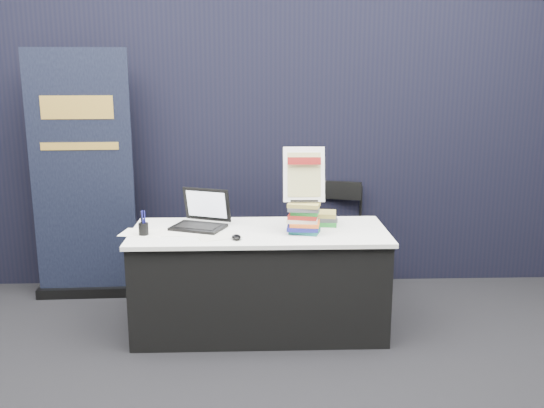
{
  "coord_description": "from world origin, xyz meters",
  "views": [
    {
      "loc": [
        -0.05,
        -3.56,
        1.89
      ],
      "look_at": [
        0.09,
        0.55,
        0.94
      ],
      "focal_mm": 40.0,
      "sensor_mm": 36.0,
      "label": 1
    }
  ],
  "objects_px": {
    "book_stack_short": "(322,218)",
    "pullup_banner": "(83,191)",
    "display_table": "(260,280)",
    "info_sign": "(304,175)",
    "laptop": "(199,219)",
    "stacking_chair": "(340,231)",
    "book_stack_tall": "(304,218)"
  },
  "relations": [
    {
      "from": "book_stack_tall",
      "to": "pullup_banner",
      "type": "height_order",
      "value": "pullup_banner"
    },
    {
      "from": "display_table",
      "to": "info_sign",
      "type": "distance_m",
      "value": 0.83
    },
    {
      "from": "info_sign",
      "to": "laptop",
      "type": "bearing_deg",
      "value": 169.95
    },
    {
      "from": "book_stack_short",
      "to": "pullup_banner",
      "type": "xyz_separation_m",
      "value": [
        -1.86,
        0.55,
        0.1
      ]
    },
    {
      "from": "display_table",
      "to": "book_stack_tall",
      "type": "relative_size",
      "value": 7.97
    },
    {
      "from": "book_stack_tall",
      "to": "book_stack_short",
      "type": "relative_size",
      "value": 0.96
    },
    {
      "from": "book_stack_short",
      "to": "book_stack_tall",
      "type": "bearing_deg",
      "value": -124.37
    },
    {
      "from": "laptop",
      "to": "stacking_chair",
      "type": "relative_size",
      "value": 0.46
    },
    {
      "from": "book_stack_short",
      "to": "pullup_banner",
      "type": "distance_m",
      "value": 1.95
    },
    {
      "from": "book_stack_tall",
      "to": "display_table",
      "type": "bearing_deg",
      "value": 165.31
    },
    {
      "from": "info_sign",
      "to": "pullup_banner",
      "type": "distance_m",
      "value": 1.88
    },
    {
      "from": "display_table",
      "to": "pullup_banner",
      "type": "distance_m",
      "value": 1.65
    },
    {
      "from": "book_stack_tall",
      "to": "book_stack_short",
      "type": "distance_m",
      "value": 0.28
    },
    {
      "from": "info_sign",
      "to": "stacking_chair",
      "type": "bearing_deg",
      "value": 66.8
    },
    {
      "from": "display_table",
      "to": "pullup_banner",
      "type": "height_order",
      "value": "pullup_banner"
    },
    {
      "from": "book_stack_short",
      "to": "stacking_chair",
      "type": "bearing_deg",
      "value": 70.34
    },
    {
      "from": "display_table",
      "to": "book_stack_short",
      "type": "bearing_deg",
      "value": 17.37
    },
    {
      "from": "stacking_chair",
      "to": "book_stack_tall",
      "type": "bearing_deg",
      "value": -98.78
    },
    {
      "from": "display_table",
      "to": "book_stack_short",
      "type": "distance_m",
      "value": 0.64
    },
    {
      "from": "laptop",
      "to": "stacking_chair",
      "type": "distance_m",
      "value": 1.37
    },
    {
      "from": "laptop",
      "to": "info_sign",
      "type": "height_order",
      "value": "info_sign"
    },
    {
      "from": "display_table",
      "to": "laptop",
      "type": "bearing_deg",
      "value": 167.25
    },
    {
      "from": "info_sign",
      "to": "stacking_chair",
      "type": "height_order",
      "value": "info_sign"
    },
    {
      "from": "book_stack_short",
      "to": "display_table",
      "type": "bearing_deg",
      "value": -162.63
    },
    {
      "from": "pullup_banner",
      "to": "display_table",
      "type": "bearing_deg",
      "value": -28.28
    },
    {
      "from": "info_sign",
      "to": "pullup_banner",
      "type": "relative_size",
      "value": 0.19
    },
    {
      "from": "book_stack_short",
      "to": "info_sign",
      "type": "xyz_separation_m",
      "value": [
        -0.15,
        -0.19,
        0.35
      ]
    },
    {
      "from": "display_table",
      "to": "info_sign",
      "type": "relative_size",
      "value": 4.65
    },
    {
      "from": "laptop",
      "to": "pullup_banner",
      "type": "relative_size",
      "value": 0.21
    },
    {
      "from": "pullup_banner",
      "to": "book_stack_short",
      "type": "bearing_deg",
      "value": -18.43
    },
    {
      "from": "info_sign",
      "to": "stacking_chair",
      "type": "distance_m",
      "value": 1.15
    },
    {
      "from": "laptop",
      "to": "book_stack_tall",
      "type": "distance_m",
      "value": 0.76
    }
  ]
}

